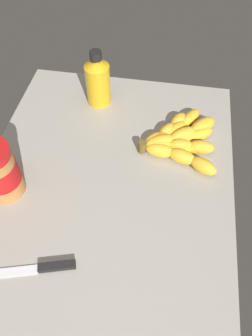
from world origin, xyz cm
name	(u,v)px	position (x,y,z in cm)	size (l,w,h in cm)	color
ground_plane	(105,188)	(0.00, 0.00, -1.54)	(75.95, 57.41, 3.07)	gray
banana_bunch	(178,140)	(14.54, -15.24, 1.67)	(22.19, 19.25, 3.77)	gold
honey_bottle	(98,81)	(27.10, 7.06, 6.90)	(6.45, 6.45, 15.39)	gold
butter_knife	(32,269)	(-21.22, 9.61, 0.46)	(7.18, 19.92, 1.20)	silver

